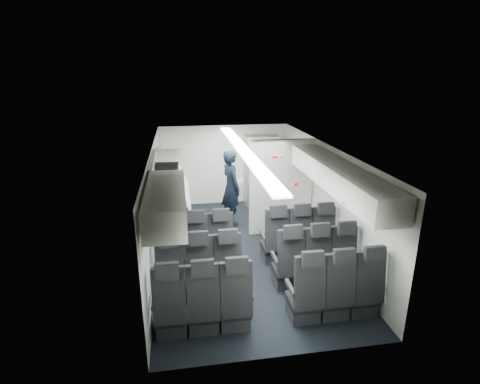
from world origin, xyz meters
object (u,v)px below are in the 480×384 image
object	(u,v)px
flight_attendant	(231,188)
seat_row_front	(248,245)
carry_on_bag	(166,171)
seat_row_rear	(271,300)
boarding_door	(162,188)
seat_row_mid	(258,269)
galley_unit	(261,171)

from	to	relation	value
flight_attendant	seat_row_front	bearing A→B (deg)	164.70
flight_attendant	carry_on_bag	bearing A→B (deg)	124.34
seat_row_rear	boarding_door	size ratio (longest dim) A/B	1.79
seat_row_mid	boarding_door	size ratio (longest dim) A/B	1.79
galley_unit	flight_attendant	world-z (taller)	galley_unit
seat_row_rear	galley_unit	world-z (taller)	galley_unit
seat_row_mid	carry_on_bag	size ratio (longest dim) A/B	7.63
seat_row_rear	galley_unit	distance (m)	5.17
flight_attendant	galley_unit	bearing A→B (deg)	-55.00
seat_row_front	seat_row_mid	bearing A→B (deg)	-90.00
seat_row_mid	flight_attendant	distance (m)	2.98
boarding_door	carry_on_bag	xyz separation A→B (m)	(0.19, -1.77, 0.87)
seat_row_front	flight_attendant	xyz separation A→B (m)	(-0.03, 2.03, 0.50)
seat_row_front	galley_unit	size ratio (longest dim) A/B	1.75
carry_on_bag	seat_row_front	bearing A→B (deg)	-8.10
seat_row_rear	flight_attendant	size ratio (longest dim) A/B	1.84
seat_row_rear	galley_unit	xyz separation A→B (m)	(0.95, 5.05, 0.55)
seat_row_front	carry_on_bag	distance (m)	2.05
seat_row_mid	carry_on_bag	distance (m)	2.36
galley_unit	seat_row_rear	bearing A→B (deg)	-100.65
galley_unit	carry_on_bag	world-z (taller)	carry_on_bag
seat_row_rear	carry_on_bag	world-z (taller)	carry_on_bag
galley_unit	boarding_door	distance (m)	2.84
seat_row_front	boarding_door	distance (m)	2.71
carry_on_bag	boarding_door	bearing A→B (deg)	100.54
flight_attendant	boarding_door	bearing A→B (deg)	71.95
seat_row_front	galley_unit	xyz separation A→B (m)	(0.95, 3.25, 0.55)
boarding_door	flight_attendant	distance (m)	1.61
galley_unit	seat_row_mid	bearing A→B (deg)	-102.88
boarding_door	seat_row_mid	bearing A→B (deg)	-61.23
seat_row_front	seat_row_mid	size ratio (longest dim) A/B	1.00
flight_attendant	seat_row_mid	bearing A→B (deg)	164.42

